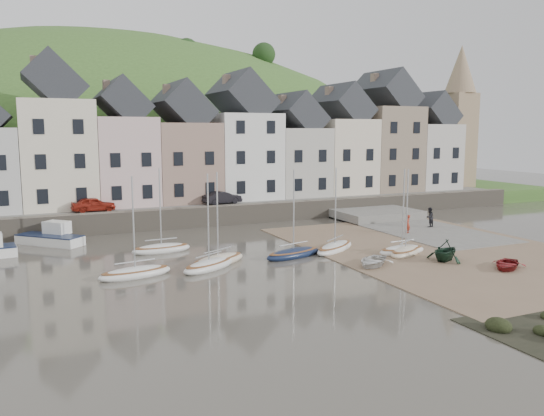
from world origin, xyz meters
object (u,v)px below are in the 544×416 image
person_dark (429,217)px  car_right (222,198)px  rowboat_white (373,261)px  rowboat_red (507,264)px  rowboat_green (445,250)px  person_red (408,224)px  sailboat_0 (161,248)px  car_left (93,204)px

person_dark → car_right: (-15.56, 11.99, 1.23)m
rowboat_white → rowboat_red: 8.41m
rowboat_white → rowboat_green: (5.19, -0.89, 0.42)m
person_red → car_right: car_right is taller
rowboat_white → rowboat_green: size_ratio=1.10×
rowboat_green → car_right: 23.93m
sailboat_0 → car_right: sailboat_0 is taller
rowboat_white → person_red: person_red is taller
rowboat_green → person_dark: (7.59, 10.52, 0.22)m
rowboat_white → person_red: (9.11, 8.04, 0.52)m
rowboat_white → person_red: 12.16m
person_red → car_left: size_ratio=0.41×
sailboat_0 → rowboat_white: sailboat_0 is taller
rowboat_red → car_right: (-10.09, 25.77, 1.88)m
rowboat_red → person_dark: bearing=125.3°
rowboat_green → car_left: bearing=-159.6°
person_red → car_right: size_ratio=0.41×
person_red → car_left: bearing=-62.7°
rowboat_green → car_right: size_ratio=0.72×
person_dark → car_right: bearing=-55.5°
car_left → car_right: (12.11, 0.00, -0.01)m
car_right → car_left: bearing=79.0°
rowboat_white → rowboat_green: bearing=43.6°
rowboat_green → rowboat_white: bearing=-121.0°
rowboat_red → person_red: (1.80, 12.18, 0.55)m
car_left → rowboat_white: bearing=-147.5°
rowboat_red → person_red: bearing=138.5°
sailboat_0 → rowboat_green: (16.71, -10.80, 0.53)m
car_right → person_dark: bearing=-138.6°
rowboat_white → rowboat_red: (7.31, -4.15, -0.02)m
sailboat_0 → rowboat_red: sailboat_0 is taller
rowboat_white → person_dark: bearing=90.3°
rowboat_white → rowboat_red: rowboat_white is taller
sailboat_0 → person_red: bearing=-5.2°
rowboat_white → car_left: 26.32m
car_left → person_dark: bearing=-115.5°
sailboat_0 → person_dark: sailboat_0 is taller
sailboat_0 → person_dark: 24.32m
sailboat_0 → person_red: size_ratio=4.03×
sailboat_0 → car_left: sailboat_0 is taller
rowboat_red → car_left: bearing=-172.3°
car_left → rowboat_red: bearing=-141.3°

